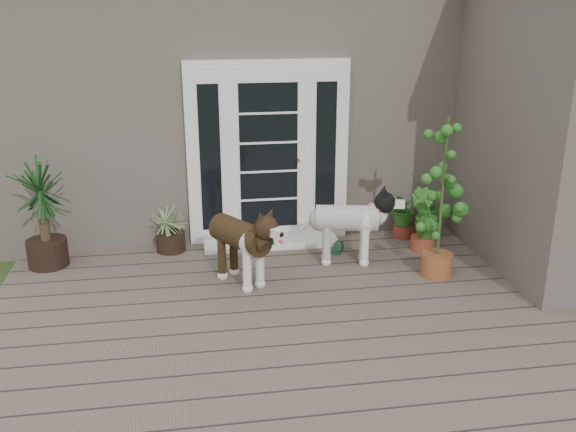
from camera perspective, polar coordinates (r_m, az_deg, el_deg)
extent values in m
cube|color=#6B5B4C|center=(5.92, 3.06, -10.07)|extent=(6.20, 4.60, 0.12)
cube|color=#665E54|center=(9.47, -2.20, 10.63)|extent=(7.40, 4.00, 3.10)
cube|color=#665E54|center=(7.48, 23.84, 6.73)|extent=(1.60, 2.40, 3.10)
cube|color=white|center=(7.52, -1.78, 5.63)|extent=(1.90, 0.14, 2.15)
cube|color=white|center=(7.64, -1.51, -2.39)|extent=(1.60, 0.40, 0.05)
imported|color=#1A5B1B|center=(7.93, 10.28, -0.10)|extent=(0.51, 0.51, 0.52)
imported|color=#2B5E1A|center=(7.57, 11.97, -1.11)|extent=(0.49, 0.49, 0.53)
imported|color=#1B5E1F|center=(8.03, 12.36, 0.05)|extent=(0.47, 0.47, 0.53)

